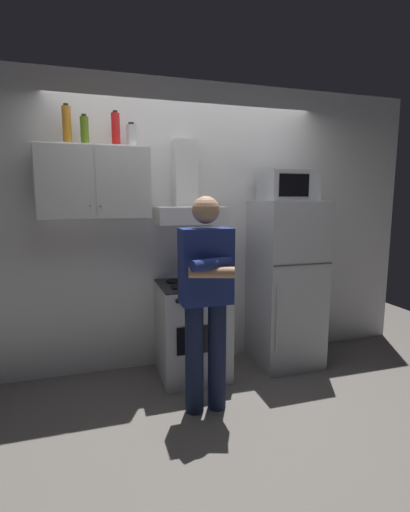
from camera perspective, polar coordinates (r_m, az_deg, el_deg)
ground_plane at (r=3.46m, az=-0.00°, el=-19.18°), size 7.00×7.00×0.00m
back_wall_tiled at (r=3.65m, az=-2.74°, el=4.48°), size 4.80×0.10×2.70m
upper_cabinet at (r=3.30m, az=-16.49°, el=10.64°), size 0.90×0.37×0.60m
stove_oven at (r=3.49m, az=-2.01°, el=-11.15°), size 0.60×0.62×0.87m
range_hood at (r=3.41m, az=-2.66°, el=8.34°), size 0.60×0.44×0.75m
refrigerator at (r=3.74m, az=12.22°, el=-4.15°), size 0.60×0.62×1.60m
microwave at (r=3.66m, az=12.56°, el=10.40°), size 0.48×0.37×0.28m
person_standing at (r=2.78m, az=0.16°, el=-6.24°), size 0.38×0.33×1.64m
bottle_liquor_amber at (r=3.38m, az=-20.34°, el=18.18°), size 0.07×0.07×0.32m
bottle_canister_steel at (r=3.39m, az=-11.16°, el=17.52°), size 0.09×0.09×0.21m
bottle_olive_oil at (r=3.34m, az=-17.91°, el=17.73°), size 0.07×0.07×0.25m
bottle_soda_red at (r=3.39m, az=-13.48°, el=18.21°), size 0.07×0.07×0.30m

